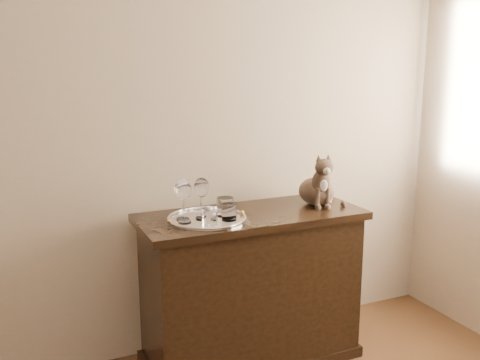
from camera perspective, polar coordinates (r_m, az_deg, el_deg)
The scene contains 11 objects.
wall_back at distance 2.85m, azimuth -12.55°, elevation 6.50°, with size 4.00×0.10×2.70m, color #BEA78E.
sideboard at distance 2.98m, azimuth 1.17°, elevation -11.44°, with size 1.20×0.50×0.85m, color black, non-canonical shape.
tray at distance 2.71m, azimuth -3.54°, elevation -4.22°, with size 0.40×0.40×0.01m, color silver.
wine_glass_a at distance 2.68m, azimuth -6.18°, elevation -2.06°, with size 0.08×0.08×0.21m, color white, non-canonical shape.
wine_glass_b at distance 2.75m, azimuth -4.20°, elevation -1.85°, with size 0.07×0.07×0.19m, color white, non-canonical shape.
wine_glass_c at distance 2.63m, azimuth -5.97°, elevation -2.33°, with size 0.08×0.08×0.21m, color silver, non-canonical shape.
wine_glass_d at distance 2.68m, azimuth -4.10°, elevation -1.95°, with size 0.08×0.08×0.21m, color white, non-canonical shape.
tumbler_a at distance 2.67m, azimuth -1.17°, elevation -3.43°, with size 0.08×0.08×0.08m, color silver.
tumbler_b at distance 2.59m, azimuth -3.23°, elevation -3.93°, with size 0.07×0.07×0.08m, color white.
tumbler_c at distance 2.74m, azimuth -1.61°, elevation -2.88°, with size 0.09×0.09×0.10m, color silver.
cat at distance 3.01m, azimuth 8.18°, elevation 0.20°, with size 0.30×0.28×0.30m, color brown, non-canonical shape.
Camera 1 is at (-0.57, -0.53, 1.62)m, focal length 40.00 mm.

